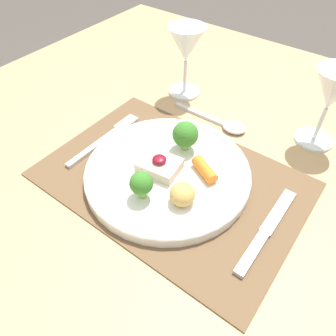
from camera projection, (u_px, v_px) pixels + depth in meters
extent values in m
plane|color=#4C4742|center=(170.00, 329.00, 1.15)|extent=(8.00, 8.00, 0.00)
cube|color=tan|center=(172.00, 185.00, 0.61)|extent=(1.23, 1.28, 0.03)
cylinder|color=tan|center=(148.00, 110.00, 1.44)|extent=(0.06, 0.06, 0.75)
cube|color=brown|center=(172.00, 179.00, 0.60)|extent=(0.46, 0.31, 0.00)
cylinder|color=white|center=(168.00, 173.00, 0.59)|extent=(0.30, 0.30, 0.02)
torus|color=white|center=(168.00, 170.00, 0.59)|extent=(0.30, 0.30, 0.01)
cube|color=beige|center=(159.00, 165.00, 0.58)|extent=(0.08, 0.06, 0.02)
ellipsoid|color=maroon|center=(159.00, 159.00, 0.57)|extent=(0.03, 0.03, 0.01)
cylinder|color=#84B256|center=(142.00, 193.00, 0.54)|extent=(0.01, 0.01, 0.02)
sphere|color=#387A28|center=(141.00, 183.00, 0.52)|extent=(0.04, 0.04, 0.04)
cylinder|color=#84B256|center=(185.00, 145.00, 0.62)|extent=(0.01, 0.01, 0.02)
sphere|color=#387A28|center=(185.00, 134.00, 0.60)|extent=(0.05, 0.05, 0.05)
cylinder|color=orange|center=(205.00, 170.00, 0.57)|extent=(0.06, 0.04, 0.02)
ellipsoid|color=tan|center=(182.00, 194.00, 0.53)|extent=(0.06, 0.06, 0.04)
cube|color=silver|center=(94.00, 147.00, 0.65)|extent=(0.01, 0.14, 0.01)
cube|color=silver|center=(126.00, 123.00, 0.70)|extent=(0.02, 0.05, 0.01)
cube|color=silver|center=(252.00, 253.00, 0.48)|extent=(0.02, 0.09, 0.01)
cube|color=silver|center=(278.00, 212.00, 0.54)|extent=(0.02, 0.11, 0.00)
cube|color=silver|center=(200.00, 114.00, 0.73)|extent=(0.13, 0.01, 0.01)
ellipsoid|color=silver|center=(234.00, 127.00, 0.69)|extent=(0.05, 0.04, 0.01)
cylinder|color=white|center=(313.00, 139.00, 0.67)|extent=(0.08, 0.08, 0.01)
cylinder|color=white|center=(320.00, 124.00, 0.64)|extent=(0.01, 0.01, 0.07)
cone|color=white|center=(334.00, 90.00, 0.59)|extent=(0.08, 0.08, 0.08)
cylinder|color=white|center=(184.00, 92.00, 0.80)|extent=(0.08, 0.08, 0.01)
cylinder|color=white|center=(185.00, 76.00, 0.77)|extent=(0.01, 0.01, 0.08)
cone|color=white|center=(186.00, 45.00, 0.71)|extent=(0.08, 0.08, 0.08)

